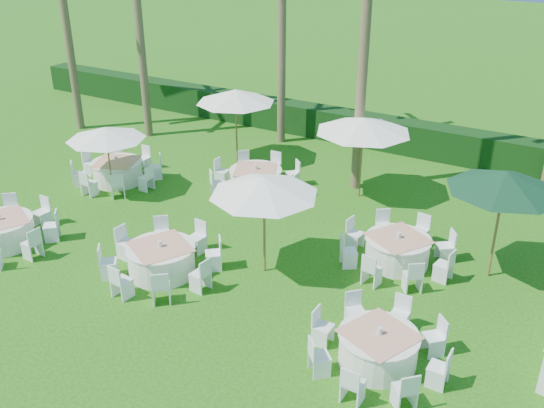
{
  "coord_description": "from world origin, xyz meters",
  "views": [
    {
      "loc": [
        8.57,
        -9.52,
        8.34
      ],
      "look_at": [
        1.19,
        3.05,
        1.3
      ],
      "focal_mm": 40.0,
      "sensor_mm": 36.0,
      "label": 1
    }
  ],
  "objects_px": {
    "banquet_table_d": "(118,171)",
    "umbrella_d": "(363,125)",
    "banquet_table_b": "(162,259)",
    "umbrella_c": "(236,96)",
    "banquet_table_f": "(397,250)",
    "banquet_table_c": "(378,348)",
    "banquet_table_e": "(256,179)",
    "umbrella_a": "(106,134)",
    "umbrella_green": "(505,181)",
    "banquet_table_a": "(2,231)",
    "umbrella_b": "(264,186)"
  },
  "relations": [
    {
      "from": "banquet_table_e",
      "to": "umbrella_a",
      "type": "bearing_deg",
      "value": -148.25
    },
    {
      "from": "umbrella_d",
      "to": "banquet_table_b",
      "type": "bearing_deg",
      "value": -110.08
    },
    {
      "from": "banquet_table_a",
      "to": "umbrella_c",
      "type": "relative_size",
      "value": 1.08
    },
    {
      "from": "umbrella_d",
      "to": "banquet_table_d",
      "type": "bearing_deg",
      "value": -157.8
    },
    {
      "from": "banquet_table_c",
      "to": "umbrella_d",
      "type": "xyz_separation_m",
      "value": [
        -3.51,
        7.32,
        2.04
      ]
    },
    {
      "from": "umbrella_a",
      "to": "umbrella_b",
      "type": "relative_size",
      "value": 0.93
    },
    {
      "from": "banquet_table_d",
      "to": "banquet_table_e",
      "type": "distance_m",
      "value": 4.77
    },
    {
      "from": "banquet_table_a",
      "to": "banquet_table_f",
      "type": "distance_m",
      "value": 10.79
    },
    {
      "from": "banquet_table_a",
      "to": "umbrella_d",
      "type": "distance_m",
      "value": 10.95
    },
    {
      "from": "umbrella_b",
      "to": "umbrella_green",
      "type": "height_order",
      "value": "umbrella_green"
    },
    {
      "from": "umbrella_a",
      "to": "umbrella_green",
      "type": "bearing_deg",
      "value": 4.88
    },
    {
      "from": "banquet_table_b",
      "to": "umbrella_b",
      "type": "xyz_separation_m",
      "value": [
        2.2,
        1.41,
        1.98
      ]
    },
    {
      "from": "banquet_table_b",
      "to": "umbrella_a",
      "type": "bearing_deg",
      "value": 146.6
    },
    {
      "from": "umbrella_a",
      "to": "umbrella_green",
      "type": "relative_size",
      "value": 0.87
    },
    {
      "from": "banquet_table_a",
      "to": "umbrella_a",
      "type": "distance_m",
      "value": 4.45
    },
    {
      "from": "banquet_table_f",
      "to": "umbrella_c",
      "type": "relative_size",
      "value": 1.06
    },
    {
      "from": "banquet_table_f",
      "to": "umbrella_d",
      "type": "height_order",
      "value": "umbrella_d"
    },
    {
      "from": "umbrella_b",
      "to": "umbrella_green",
      "type": "relative_size",
      "value": 0.94
    },
    {
      "from": "banquet_table_c",
      "to": "umbrella_d",
      "type": "relative_size",
      "value": 0.95
    },
    {
      "from": "banquet_table_a",
      "to": "umbrella_c",
      "type": "distance_m",
      "value": 9.01
    },
    {
      "from": "umbrella_c",
      "to": "umbrella_green",
      "type": "relative_size",
      "value": 0.98
    },
    {
      "from": "banquet_table_e",
      "to": "umbrella_c",
      "type": "bearing_deg",
      "value": 136.5
    },
    {
      "from": "banquet_table_a",
      "to": "umbrella_green",
      "type": "distance_m",
      "value": 13.26
    },
    {
      "from": "banquet_table_a",
      "to": "banquet_table_d",
      "type": "relative_size",
      "value": 1.02
    },
    {
      "from": "banquet_table_f",
      "to": "umbrella_a",
      "type": "bearing_deg",
      "value": -177.51
    },
    {
      "from": "umbrella_c",
      "to": "umbrella_d",
      "type": "height_order",
      "value": "umbrella_c"
    },
    {
      "from": "banquet_table_b",
      "to": "banquet_table_d",
      "type": "height_order",
      "value": "banquet_table_b"
    },
    {
      "from": "umbrella_green",
      "to": "banquet_table_e",
      "type": "bearing_deg",
      "value": 169.38
    },
    {
      "from": "banquet_table_d",
      "to": "umbrella_a",
      "type": "bearing_deg",
      "value": -59.94
    },
    {
      "from": "banquet_table_c",
      "to": "umbrella_a",
      "type": "xyz_separation_m",
      "value": [
        -10.67,
        3.53,
        1.64
      ]
    },
    {
      "from": "umbrella_c",
      "to": "umbrella_b",
      "type": "bearing_deg",
      "value": -51.38
    },
    {
      "from": "banquet_table_d",
      "to": "umbrella_green",
      "type": "relative_size",
      "value": 1.03
    },
    {
      "from": "banquet_table_b",
      "to": "umbrella_c",
      "type": "height_order",
      "value": "umbrella_c"
    },
    {
      "from": "banquet_table_a",
      "to": "umbrella_d",
      "type": "relative_size",
      "value": 1.01
    },
    {
      "from": "banquet_table_e",
      "to": "banquet_table_f",
      "type": "height_order",
      "value": "banquet_table_e"
    },
    {
      "from": "banquet_table_d",
      "to": "umbrella_b",
      "type": "height_order",
      "value": "umbrella_b"
    },
    {
      "from": "banquet_table_c",
      "to": "banquet_table_e",
      "type": "height_order",
      "value": "banquet_table_e"
    },
    {
      "from": "umbrella_a",
      "to": "banquet_table_b",
      "type": "bearing_deg",
      "value": -33.4
    },
    {
      "from": "banquet_table_c",
      "to": "umbrella_a",
      "type": "height_order",
      "value": "umbrella_a"
    },
    {
      "from": "umbrella_c",
      "to": "banquet_table_f",
      "type": "bearing_deg",
      "value": -27.37
    },
    {
      "from": "banquet_table_e",
      "to": "banquet_table_d",
      "type": "bearing_deg",
      "value": -158.04
    },
    {
      "from": "banquet_table_d",
      "to": "banquet_table_b",
      "type": "bearing_deg",
      "value": -36.7
    },
    {
      "from": "banquet_table_a",
      "to": "umbrella_c",
      "type": "height_order",
      "value": "umbrella_c"
    },
    {
      "from": "umbrella_d",
      "to": "umbrella_green",
      "type": "bearing_deg",
      "value": -30.42
    },
    {
      "from": "banquet_table_a",
      "to": "banquet_table_c",
      "type": "bearing_deg",
      "value": 3.25
    },
    {
      "from": "umbrella_b",
      "to": "banquet_table_d",
      "type": "bearing_deg",
      "value": 162.01
    },
    {
      "from": "banquet_table_c",
      "to": "umbrella_d",
      "type": "bearing_deg",
      "value": 115.63
    },
    {
      "from": "banquet_table_c",
      "to": "banquet_table_d",
      "type": "bearing_deg",
      "value": 159.08
    },
    {
      "from": "umbrella_a",
      "to": "banquet_table_e",
      "type": "bearing_deg",
      "value": 31.75
    },
    {
      "from": "banquet_table_d",
      "to": "umbrella_d",
      "type": "relative_size",
      "value": 0.99
    }
  ]
}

